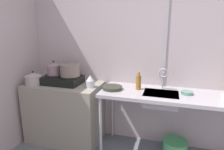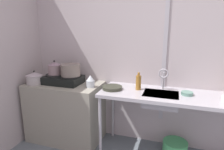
{
  "view_description": "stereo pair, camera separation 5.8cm",
  "coord_description": "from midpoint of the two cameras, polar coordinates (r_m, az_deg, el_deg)",
  "views": [
    {
      "loc": [
        0.08,
        -0.7,
        1.57
      ],
      "look_at": [
        -0.59,
        1.54,
        0.99
      ],
      "focal_mm": 31.28,
      "sensor_mm": 36.0,
      "label": 1
    },
    {
      "loc": [
        0.13,
        -0.68,
        1.57
      ],
      "look_at": [
        -0.59,
        1.54,
        0.99
      ],
      "focal_mm": 31.28,
      "sensor_mm": 36.0,
      "label": 2
    }
  ],
  "objects": [
    {
      "name": "bucket_on_floor",
      "position": [
        2.71,
        17.24,
        -19.67
      ],
      "size": [
        0.3,
        0.3,
        0.2
      ],
      "primitive_type": "cylinder",
      "color": "#3E9356",
      "rests_on": "ground"
    },
    {
      "name": "wall_back",
      "position": [
        2.6,
        14.2,
        5.74
      ],
      "size": [
        4.47,
        0.1,
        2.44
      ],
      "primitive_type": "cube",
      "color": "#B3A6A9",
      "rests_on": "ground"
    },
    {
      "name": "stove",
      "position": [
        2.72,
        -14.88,
        -1.31
      ],
      "size": [
        0.51,
        0.34,
        0.12
      ],
      "color": "black",
      "rests_on": "counter_concrete"
    },
    {
      "name": "frying_pan",
      "position": [
        2.41,
        -0.61,
        -3.74
      ],
      "size": [
        0.24,
        0.24,
        0.04
      ],
      "primitive_type": "cylinder",
      "color": "#313327",
      "rests_on": "counter_sink"
    },
    {
      "name": "counter_sink",
      "position": [
        2.38,
        17.81,
        -6.62
      ],
      "size": [
        1.79,
        0.58,
        0.82
      ],
      "color": "#A9A5AD",
      "rests_on": "ground"
    },
    {
      "name": "counter_concrete",
      "position": [
        2.87,
        -14.07,
        -10.37
      ],
      "size": [
        1.0,
        0.58,
        0.82
      ],
      "primitive_type": "cube",
      "color": "gray",
      "rests_on": "ground"
    },
    {
      "name": "wall_metal_strip",
      "position": [
        2.53,
        14.48,
        8.29
      ],
      "size": [
        0.05,
        0.01,
        1.95
      ],
      "primitive_type": "cube",
      "color": "#A9A5AD"
    },
    {
      "name": "bottle_by_sink",
      "position": [
        2.4,
        7.05,
        -2.07
      ],
      "size": [
        0.06,
        0.06,
        0.22
      ],
      "color": "#966424",
      "rests_on": "counter_sink"
    },
    {
      "name": "percolator",
      "position": [
        2.49,
        -7.05,
        -1.89
      ],
      "size": [
        0.11,
        0.11,
        0.16
      ],
      "color": "silver",
      "rests_on": "counter_concrete"
    },
    {
      "name": "sink_basin",
      "position": [
        2.36,
        13.33,
        -6.85
      ],
      "size": [
        0.4,
        0.31,
        0.14
      ],
      "primitive_type": "cube",
      "color": "#A9A5AD",
      "rests_on": "counter_sink"
    },
    {
      "name": "faucet",
      "position": [
        2.43,
        14.08,
        -0.03
      ],
      "size": [
        0.12,
        0.07,
        0.27
      ],
      "color": "#A9A5AD",
      "rests_on": "counter_sink"
    },
    {
      "name": "pot_beside_stove",
      "position": [
        2.8,
        -22.51,
        -0.98
      ],
      "size": [
        0.22,
        0.22,
        0.19
      ],
      "color": "#A09897",
      "rests_on": "counter_concrete"
    },
    {
      "name": "pot_on_right_burner",
      "position": [
        2.63,
        -12.8,
        1.41
      ],
      "size": [
        0.26,
        0.26,
        0.16
      ],
      "color": "slate",
      "rests_on": "stove"
    },
    {
      "name": "small_bowl_on_drainboard",
      "position": [
        2.38,
        20.4,
        -4.89
      ],
      "size": [
        0.13,
        0.13,
        0.04
      ],
      "primitive_type": "cylinder",
      "color": "slate",
      "rests_on": "counter_sink"
    },
    {
      "name": "pot_on_left_burner",
      "position": [
        2.75,
        -17.23,
        1.86
      ],
      "size": [
        0.18,
        0.18,
        0.19
      ],
      "color": "gray",
      "rests_on": "stove"
    }
  ]
}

